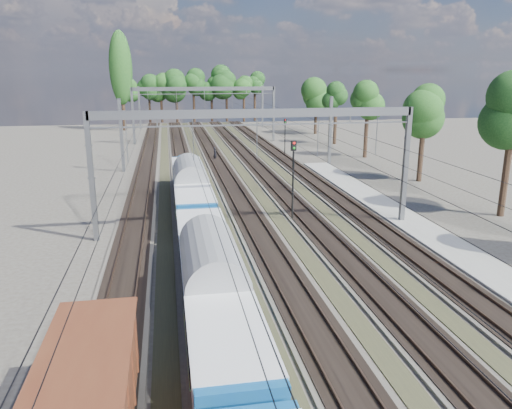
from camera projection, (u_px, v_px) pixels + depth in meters
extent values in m
cube|color=#47423A|center=(142.00, 189.00, 49.88)|extent=(3.00, 130.00, 0.15)
cube|color=black|center=(142.00, 188.00, 49.86)|extent=(2.50, 130.00, 0.06)
cube|color=#473326|center=(134.00, 188.00, 49.71)|extent=(0.08, 130.00, 0.14)
cube|color=#473326|center=(149.00, 187.00, 49.95)|extent=(0.08, 130.00, 0.14)
cube|color=#47423A|center=(187.00, 188.00, 50.64)|extent=(3.00, 130.00, 0.15)
cube|color=black|center=(187.00, 187.00, 50.62)|extent=(2.50, 130.00, 0.06)
cube|color=#473326|center=(180.00, 186.00, 50.47)|extent=(0.08, 130.00, 0.14)
cube|color=#473326|center=(194.00, 185.00, 50.72)|extent=(0.08, 130.00, 0.14)
cube|color=#47423A|center=(231.00, 186.00, 51.41)|extent=(3.00, 130.00, 0.15)
cube|color=black|center=(231.00, 185.00, 51.38)|extent=(2.50, 130.00, 0.06)
cube|color=#473326|center=(224.00, 184.00, 51.23)|extent=(0.08, 130.00, 0.14)
cube|color=#473326|center=(238.00, 184.00, 51.48)|extent=(0.08, 130.00, 0.14)
cube|color=#47423A|center=(274.00, 184.00, 52.17)|extent=(3.00, 130.00, 0.15)
cube|color=black|center=(274.00, 183.00, 52.15)|extent=(2.50, 130.00, 0.06)
cube|color=#473326|center=(267.00, 183.00, 52.00)|extent=(0.08, 130.00, 0.14)
cube|color=#473326|center=(280.00, 182.00, 52.24)|extent=(0.08, 130.00, 0.14)
cube|color=#47423A|center=(315.00, 183.00, 52.93)|extent=(3.00, 130.00, 0.15)
cube|color=black|center=(315.00, 182.00, 52.91)|extent=(2.50, 130.00, 0.06)
cube|color=#473326|center=(309.00, 181.00, 52.76)|extent=(0.08, 130.00, 0.14)
cube|color=#473326|center=(322.00, 180.00, 53.01)|extent=(0.08, 130.00, 0.14)
cube|color=#322E21|center=(165.00, 189.00, 50.28)|extent=(1.10, 130.00, 0.05)
cube|color=#322E21|center=(209.00, 187.00, 51.04)|extent=(1.10, 130.00, 0.05)
cube|color=#322E21|center=(253.00, 185.00, 51.80)|extent=(1.10, 130.00, 0.05)
cube|color=#322E21|center=(295.00, 184.00, 52.57)|extent=(1.10, 130.00, 0.05)
cube|color=gray|center=(485.00, 269.00, 29.67)|extent=(3.00, 70.00, 0.30)
cube|color=slate|center=(91.00, 178.00, 34.05)|extent=(0.35, 0.35, 9.00)
cube|color=slate|center=(405.00, 167.00, 37.95)|extent=(0.35, 0.35, 9.00)
cube|color=slate|center=(257.00, 113.00, 34.90)|extent=(23.00, 0.35, 0.60)
cube|color=slate|center=(133.00, 116.00, 79.66)|extent=(0.35, 0.35, 9.00)
cube|color=slate|center=(274.00, 114.00, 83.57)|extent=(0.35, 0.35, 9.00)
cube|color=slate|center=(204.00, 89.00, 80.52)|extent=(23.00, 0.35, 0.60)
cube|color=slate|center=(121.00, 136.00, 57.87)|extent=(0.35, 0.35, 8.50)
cube|color=slate|center=(139.00, 108.00, 100.64)|extent=(0.35, 0.35, 8.50)
cube|color=slate|center=(330.00, 131.00, 62.16)|extent=(0.35, 0.35, 8.50)
cube|color=slate|center=(262.00, 106.00, 104.93)|extent=(0.35, 0.35, 8.50)
cylinder|color=black|center=(139.00, 135.00, 48.47)|extent=(0.03, 130.00, 0.03)
cylinder|color=black|center=(138.00, 124.00, 48.18)|extent=(0.03, 130.00, 0.03)
cylinder|color=black|center=(185.00, 134.00, 49.23)|extent=(0.03, 130.00, 0.03)
cylinder|color=black|center=(185.00, 123.00, 48.94)|extent=(0.03, 130.00, 0.03)
cylinder|color=black|center=(230.00, 133.00, 49.99)|extent=(0.03, 130.00, 0.03)
cylinder|color=black|center=(230.00, 122.00, 49.71)|extent=(0.03, 130.00, 0.03)
cylinder|color=black|center=(274.00, 132.00, 50.76)|extent=(0.03, 130.00, 0.03)
cylinder|color=black|center=(274.00, 121.00, 50.47)|extent=(0.03, 130.00, 0.03)
cylinder|color=black|center=(317.00, 131.00, 51.52)|extent=(0.03, 130.00, 0.03)
cylinder|color=black|center=(317.00, 121.00, 51.23)|extent=(0.03, 130.00, 0.03)
cylinder|color=black|center=(132.00, 110.00, 112.32)|extent=(0.56, 0.56, 5.77)
sphere|color=#153B15|center=(131.00, 89.00, 111.11)|extent=(3.91, 3.91, 3.91)
cylinder|color=black|center=(148.00, 110.00, 112.80)|extent=(0.56, 0.56, 5.84)
sphere|color=#153B15|center=(147.00, 89.00, 111.58)|extent=(4.18, 4.18, 4.18)
cylinder|color=black|center=(163.00, 107.00, 113.47)|extent=(0.56, 0.56, 6.75)
sphere|color=#153B15|center=(162.00, 83.00, 112.06)|extent=(4.49, 4.49, 4.49)
cylinder|color=black|center=(180.00, 107.00, 112.02)|extent=(0.56, 0.56, 7.15)
sphere|color=#153B15|center=(179.00, 81.00, 110.52)|extent=(4.85, 4.85, 4.85)
cylinder|color=black|center=(195.00, 109.00, 112.95)|extent=(0.56, 0.56, 6.24)
sphere|color=#153B15|center=(194.00, 86.00, 111.64)|extent=(5.02, 5.02, 5.02)
cylinder|color=black|center=(208.00, 109.00, 113.69)|extent=(0.56, 0.56, 5.98)
sphere|color=#153B15|center=(208.00, 88.00, 112.44)|extent=(4.83, 4.83, 4.83)
cylinder|color=black|center=(228.00, 108.00, 116.54)|extent=(0.56, 0.56, 6.04)
sphere|color=#153B15|center=(228.00, 87.00, 115.28)|extent=(5.30, 5.30, 5.30)
cylinder|color=black|center=(240.00, 108.00, 116.52)|extent=(0.56, 0.56, 5.97)
sphere|color=#153B15|center=(240.00, 87.00, 115.27)|extent=(5.05, 5.05, 5.05)
cylinder|color=black|center=(260.00, 106.00, 115.64)|extent=(0.56, 0.56, 7.18)
sphere|color=#153B15|center=(260.00, 80.00, 114.14)|extent=(3.85, 3.85, 3.85)
cylinder|color=black|center=(491.00, 183.00, 40.96)|extent=(0.56, 0.56, 5.25)
sphere|color=#153B15|center=(498.00, 132.00, 39.87)|extent=(3.70, 3.70, 3.70)
cylinder|color=black|center=(417.00, 152.00, 55.19)|extent=(0.56, 0.56, 5.61)
sphere|color=#153B15|center=(420.00, 111.00, 54.02)|extent=(3.82, 3.82, 3.82)
cylinder|color=black|center=(369.00, 134.00, 69.50)|extent=(0.56, 0.56, 6.06)
sphere|color=#153B15|center=(371.00, 98.00, 68.24)|extent=(3.51, 3.51, 3.51)
cylinder|color=black|center=(332.00, 123.00, 81.00)|extent=(0.56, 0.56, 6.60)
sphere|color=#153B15|center=(333.00, 90.00, 79.63)|extent=(4.45, 4.45, 4.45)
cylinder|color=black|center=(311.00, 115.00, 94.35)|extent=(0.56, 0.56, 6.80)
sphere|color=#153B15|center=(312.00, 85.00, 92.93)|extent=(3.70, 3.70, 3.70)
cylinder|color=black|center=(122.00, 89.00, 97.25)|extent=(0.70, 0.70, 16.00)
ellipsoid|color=#1D521B|center=(121.00, 68.00, 96.21)|extent=(4.40, 4.40, 14.08)
cube|color=black|center=(231.00, 400.00, 17.35)|extent=(1.96, 2.94, 0.78)
cube|color=black|center=(202.00, 258.00, 30.40)|extent=(1.96, 2.94, 0.78)
cube|color=#104F99|center=(212.00, 281.00, 23.49)|extent=(2.75, 19.62, 1.86)
cube|color=silver|center=(212.00, 271.00, 23.36)|extent=(2.83, 18.84, 0.93)
cube|color=black|center=(242.00, 269.00, 23.61)|extent=(0.04, 16.68, 0.69)
cube|color=yellow|center=(222.00, 337.00, 19.52)|extent=(2.84, 5.49, 0.69)
cylinder|color=#939598|center=(212.00, 263.00, 23.25)|extent=(2.79, 19.62, 2.79)
cube|color=black|center=(196.00, 226.00, 36.57)|extent=(1.96, 2.94, 0.78)
cube|color=black|center=(187.00, 185.00, 49.62)|extent=(1.96, 2.94, 0.78)
cube|color=#104F99|center=(190.00, 186.00, 42.71)|extent=(2.75, 19.62, 1.86)
cube|color=silver|center=(190.00, 180.00, 42.58)|extent=(2.83, 18.84, 0.93)
cube|color=black|center=(207.00, 180.00, 42.82)|extent=(0.04, 16.68, 0.69)
cube|color=yellow|center=(193.00, 205.00, 38.74)|extent=(2.84, 5.49, 0.69)
cylinder|color=#939598|center=(190.00, 175.00, 42.47)|extent=(2.79, 19.62, 2.79)
cube|color=black|center=(99.00, 406.00, 17.13)|extent=(1.88, 2.44, 0.66)
imported|color=black|center=(215.00, 154.00, 66.18)|extent=(0.62, 0.75, 1.77)
cylinder|color=black|center=(293.00, 186.00, 39.18)|extent=(0.16, 0.16, 5.60)
cube|color=black|center=(294.00, 146.00, 38.35)|extent=(0.43, 0.31, 0.78)
sphere|color=red|center=(294.00, 143.00, 38.15)|extent=(0.18, 0.18, 0.18)
sphere|color=#0C9919|center=(294.00, 148.00, 38.25)|extent=(0.18, 0.18, 0.18)
cylinder|color=black|center=(285.00, 140.00, 68.95)|extent=(0.13, 0.13, 4.51)
cube|color=black|center=(285.00, 121.00, 68.27)|extent=(0.37, 0.30, 0.63)
sphere|color=red|center=(285.00, 120.00, 68.12)|extent=(0.14, 0.14, 0.14)
sphere|color=#0C9919|center=(285.00, 122.00, 68.20)|extent=(0.14, 0.14, 0.14)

